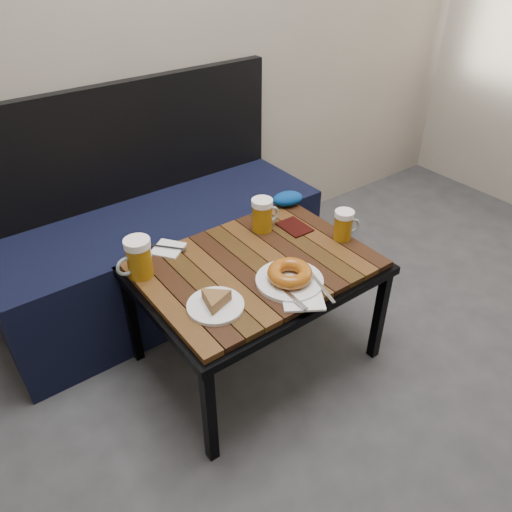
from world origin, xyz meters
TOP-DOWN VIEW (x-y plane):
  - bench at (-0.15, 1.76)m, footprint 1.40×0.50m
  - cafe_table at (-0.04, 1.20)m, footprint 0.84×0.62m
  - beer_mug_left at (-0.40, 1.38)m, footprint 0.13×0.09m
  - beer_mug_centre at (0.12, 1.36)m, footprint 0.12×0.08m
  - beer_mug_right at (0.32, 1.13)m, footprint 0.11×0.09m
  - plate_pie at (-0.29, 1.08)m, footprint 0.18×0.18m
  - plate_bagel at (-0.02, 1.04)m, footprint 0.23×0.30m
  - napkin_left at (-0.25, 1.46)m, footprint 0.15×0.15m
  - napkin_right at (-0.04, 0.94)m, footprint 0.17×0.17m
  - passport_navy at (-0.29, 1.08)m, footprint 0.14×0.12m
  - passport_burgundy at (0.23, 1.30)m, footprint 0.10×0.13m
  - knit_pouch at (0.32, 1.46)m, footprint 0.15×0.12m

SIDE VIEW (x-z plane):
  - bench at x=-0.15m, z-range -0.20..0.75m
  - cafe_table at x=-0.04m, z-range 0.19..0.66m
  - passport_navy at x=-0.29m, z-range 0.47..0.48m
  - passport_burgundy at x=0.23m, z-range 0.47..0.48m
  - napkin_left at x=-0.25m, z-range 0.47..0.48m
  - napkin_right at x=-0.04m, z-range 0.47..0.48m
  - plate_pie at x=-0.29m, z-range 0.47..0.52m
  - plate_bagel at x=-0.02m, z-range 0.47..0.53m
  - knit_pouch at x=0.32m, z-range 0.47..0.53m
  - beer_mug_right at x=0.32m, z-range 0.47..0.59m
  - beer_mug_centre at x=0.12m, z-range 0.47..0.60m
  - beer_mug_left at x=-0.40m, z-range 0.47..0.62m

